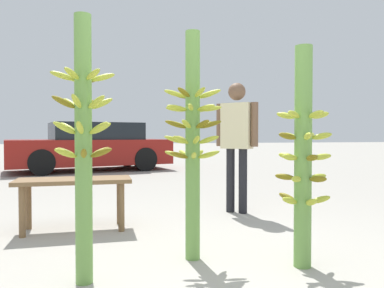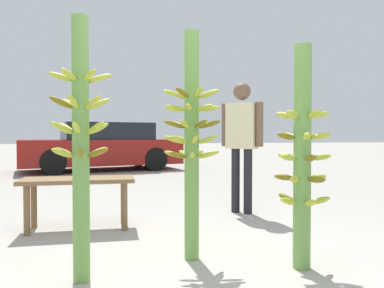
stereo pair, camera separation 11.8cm
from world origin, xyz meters
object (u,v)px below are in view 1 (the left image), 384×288
object	(u,v)px
banana_stalk_left	(83,143)
banana_stalk_right	(303,157)
banana_stalk_center	(193,140)
market_bench	(74,187)
parked_car	(91,147)
vendor_person	(237,134)

from	to	relation	value
banana_stalk_left	banana_stalk_right	distance (m)	1.52
banana_stalk_center	market_bench	xyz separation A→B (m)	(-0.93, 1.12, -0.48)
banana_stalk_left	banana_stalk_center	distance (m)	0.84
banana_stalk_left	parked_car	world-z (taller)	banana_stalk_left
banana_stalk_left	vendor_person	xyz separation A→B (m)	(1.73, 1.81, 0.06)
banana_stalk_left	banana_stalk_right	world-z (taller)	banana_stalk_left
market_bench	banana_stalk_left	bearing A→B (deg)	-84.20
banana_stalk_center	banana_stalk_right	world-z (taller)	banana_stalk_center
banana_stalk_center	banana_stalk_right	bearing A→B (deg)	-26.21
banana_stalk_right	parked_car	distance (m)	8.15
banana_stalk_right	vendor_person	xyz separation A→B (m)	(0.21, 1.88, 0.16)
market_bench	parked_car	xyz separation A→B (m)	(0.04, 6.51, 0.20)
market_bench	banana_stalk_center	bearing A→B (deg)	-50.34
banana_stalk_center	vendor_person	bearing A→B (deg)	58.47
banana_stalk_center	market_bench	distance (m)	1.54
vendor_person	parked_car	world-z (taller)	vendor_person
banana_stalk_left	banana_stalk_right	size ratio (longest dim) A/B	1.08
vendor_person	banana_stalk_left	bearing A→B (deg)	-88.64
banana_stalk_left	parked_car	bearing A→B (deg)	90.79
banana_stalk_right	vendor_person	size ratio (longest dim) A/B	1.00
banana_stalk_right	market_bench	xyz separation A→B (m)	(-1.66, 1.48, -0.36)
market_bench	parked_car	world-z (taller)	parked_car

